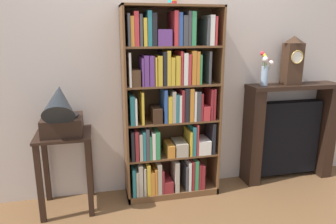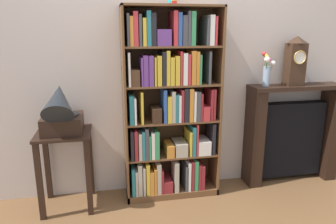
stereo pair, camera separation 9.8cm
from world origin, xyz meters
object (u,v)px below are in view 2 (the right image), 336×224
at_px(gramophone, 61,111).
at_px(fireplace_mantel, 291,134).
at_px(bookshelf, 170,110).
at_px(mantel_clock, 295,61).
at_px(side_table_left, 65,154).
at_px(flower_vase, 267,70).

height_order(gramophone, fireplace_mantel, gramophone).
bearing_deg(bookshelf, gramophone, -173.36).
xyz_separation_m(bookshelf, mantel_clock, (1.22, 0.03, 0.41)).
bearing_deg(side_table_left, bookshelf, 3.03).
distance_m(fireplace_mantel, mantel_clock, 0.75).
distance_m(gramophone, flower_vase, 1.89).
bearing_deg(mantel_clock, bookshelf, -178.40).
height_order(side_table_left, gramophone, gramophone).
bearing_deg(flower_vase, fireplace_mantel, 4.31).
distance_m(bookshelf, side_table_left, 0.99).
bearing_deg(fireplace_mantel, bookshelf, -177.52).
height_order(bookshelf, flower_vase, bookshelf).
xyz_separation_m(side_table_left, mantel_clock, (2.15, 0.08, 0.75)).
bearing_deg(gramophone, flower_vase, 4.21).
xyz_separation_m(side_table_left, flower_vase, (1.86, 0.08, 0.67)).
bearing_deg(bookshelf, mantel_clock, 1.60).
height_order(bookshelf, gramophone, bookshelf).
xyz_separation_m(bookshelf, flower_vase, (0.94, 0.03, 0.33)).
bearing_deg(flower_vase, side_table_left, -177.58).
xyz_separation_m(gramophone, flower_vase, (1.86, 0.14, 0.27)).
xyz_separation_m(gramophone, fireplace_mantel, (2.20, 0.16, -0.39)).
bearing_deg(fireplace_mantel, flower_vase, -175.69).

